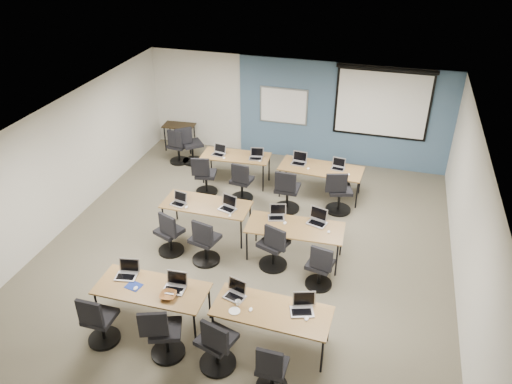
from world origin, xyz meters
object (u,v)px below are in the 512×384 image
(laptop_1, at_px, (175,285))
(laptop_5, at_px, (228,206))
(task_chair_11, at_px, (338,195))
(spare_chair_a, at_px, (190,148))
(laptop_11, at_px, (338,166))
(utility_table, at_px, (179,128))
(task_chair_10, at_px, (287,194))
(laptop_6, at_px, (277,214))
(task_chair_4, at_px, (170,236))
(whiteboard, at_px, (284,106))
(laptop_3, at_px, (303,307))
(task_chair_8, at_px, (205,178))
(spare_chair_b, at_px, (178,149))
(training_table_back_left, at_px, (236,157))
(task_chair_1, at_px, (163,336))
(laptop_9, at_px, (256,156))
(training_table_back_right, at_px, (321,170))
(task_chair_2, at_px, (217,347))
(training_table_mid_left, at_px, (206,206))
(laptop_0, at_px, (127,272))
(projector_screen, at_px, (383,99))
(training_table_front_left, at_px, (152,290))
(task_chair_9, at_px, (242,184))
(task_chair_7, at_px, (320,269))
(laptop_8, at_px, (219,152))
(task_chair_5, at_px, (205,245))
(training_table_mid_right, at_px, (295,229))
(laptop_7, at_px, (318,219))
(laptop_4, at_px, (179,201))
(task_chair_0, at_px, (99,323))
(task_chair_3, at_px, (271,372))
(laptop_10, at_px, (299,161))
(training_table_front_right, at_px, (272,312))

(laptop_1, bearing_deg, laptop_5, 85.35)
(task_chair_11, xyz_separation_m, spare_chair_a, (-4.12, 1.37, -0.00))
(laptop_11, relative_size, utility_table, 0.35)
(task_chair_10, height_order, utility_table, task_chair_10)
(laptop_6, bearing_deg, task_chair_4, -175.53)
(whiteboard, xyz_separation_m, laptop_3, (1.85, -6.53, -0.65))
(task_chair_8, distance_m, spare_chair_b, 1.83)
(training_table_back_left, relative_size, task_chair_1, 1.64)
(laptop_9, bearing_deg, utility_table, 141.74)
(training_table_back_right, bearing_deg, training_table_back_left, -178.54)
(whiteboard, relative_size, task_chair_2, 1.23)
(task_chair_2, distance_m, laptop_3, 1.42)
(training_table_mid_left, distance_m, laptop_0, 2.51)
(laptop_0, height_order, laptop_5, laptop_0)
(laptop_9, distance_m, spare_chair_b, 2.43)
(projector_screen, xyz_separation_m, training_table_front_left, (-3.10, -6.68, -1.20))
(whiteboard, height_order, task_chair_1, whiteboard)
(task_chair_9, relative_size, spare_chair_b, 1.00)
(training_table_front_left, distance_m, task_chair_7, 2.98)
(laptop_8, distance_m, task_chair_10, 2.16)
(laptop_6, bearing_deg, task_chair_5, -161.40)
(laptop_0, bearing_deg, task_chair_9, 69.51)
(training_table_mid_right, xyz_separation_m, laptop_8, (-2.46, 2.57, 0.10))
(training_table_mid_left, bearing_deg, task_chair_5, -71.51)
(task_chair_1, height_order, laptop_6, task_chair_1)
(laptop_1, xyz_separation_m, task_chair_7, (2.12, 1.51, -0.39))
(task_chair_7, distance_m, spare_chair_a, 5.78)
(training_table_mid_right, xyz_separation_m, spare_chair_a, (-3.53, 3.28, -0.25))
(laptop_7, xyz_separation_m, task_chair_8, (-2.96, 1.58, -0.38))
(task_chair_7, bearing_deg, laptop_4, 174.84)
(laptop_1, xyz_separation_m, laptop_3, (2.07, 0.08, 0.00))
(laptop_1, bearing_deg, training_table_back_right, 68.22)
(task_chair_9, distance_m, spare_chair_b, 2.59)
(task_chair_0, distance_m, task_chair_10, 5.04)
(task_chair_3, xyz_separation_m, task_chair_4, (-2.74, 2.60, 0.02))
(task_chair_3, relative_size, laptop_7, 2.65)
(task_chair_1, relative_size, spare_chair_a, 0.97)
(laptop_1, distance_m, laptop_9, 4.84)
(laptop_9, bearing_deg, task_chair_0, -110.72)
(task_chair_3, relative_size, laptop_8, 3.03)
(training_table_mid_right, bearing_deg, laptop_11, 77.68)
(laptop_4, bearing_deg, training_table_mid_right, 7.56)
(laptop_0, height_order, task_chair_1, task_chair_1)
(training_table_mid_left, xyz_separation_m, laptop_10, (1.46, 2.33, 0.11))
(laptop_1, distance_m, task_chair_8, 4.25)
(laptop_10, bearing_deg, task_chair_4, -116.08)
(training_table_mid_right, bearing_deg, training_table_front_left, -131.02)
(laptop_4, height_order, laptop_10, laptop_10)
(laptop_0, distance_m, laptop_11, 5.57)
(training_table_front_right, relative_size, laptop_6, 5.66)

